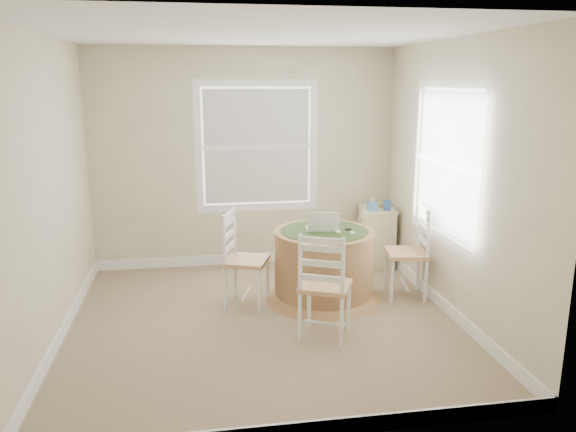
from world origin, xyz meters
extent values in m
cube|color=#8D7559|center=(0.00, 0.00, -0.01)|extent=(3.60, 3.60, 0.02)
cube|color=white|center=(0.00, 0.00, 2.61)|extent=(3.60, 3.60, 0.02)
cube|color=beige|center=(0.00, 1.81, 1.30)|extent=(3.60, 0.02, 2.60)
cube|color=beige|center=(0.00, -1.81, 1.30)|extent=(3.60, 0.02, 2.60)
cube|color=beige|center=(-1.81, 0.00, 1.30)|extent=(0.02, 3.60, 2.60)
cube|color=beige|center=(1.81, 0.00, 1.30)|extent=(0.02, 3.60, 2.60)
cube|color=white|center=(0.00, 1.79, 0.06)|extent=(3.60, 0.02, 0.12)
cube|color=white|center=(0.00, -1.79, 0.06)|extent=(3.60, 0.02, 0.12)
cube|color=white|center=(-1.79, 0.00, 0.06)|extent=(0.02, 3.60, 0.12)
cube|color=white|center=(1.79, 0.00, 0.06)|extent=(0.02, 3.60, 0.12)
cylinder|color=#986744|center=(0.69, 0.49, 0.40)|extent=(1.01, 1.01, 0.65)
cone|color=#986744|center=(0.69, 0.49, 0.04)|extent=(1.21, 1.21, 0.07)
cylinder|color=#986744|center=(0.69, 0.49, 0.72)|extent=(1.03, 1.03, 0.03)
cylinder|color=#2F461E|center=(0.69, 0.49, 0.73)|extent=(0.89, 0.89, 0.01)
cone|color=#2F461E|center=(0.69, 0.49, 0.68)|extent=(0.99, 0.99, 0.10)
cube|color=white|center=(0.68, 0.55, 0.73)|extent=(0.35, 0.26, 0.02)
cube|color=silver|center=(0.68, 0.55, 0.74)|extent=(0.28, 0.16, 0.00)
cube|color=black|center=(0.66, 0.41, 0.85)|extent=(0.32, 0.10, 0.21)
ellipsoid|color=white|center=(0.81, 0.42, 0.74)|extent=(0.07, 0.10, 0.03)
cube|color=#B7BABF|center=(0.95, 0.36, 0.73)|extent=(0.06, 0.09, 0.02)
cube|color=black|center=(0.93, 0.47, 0.74)|extent=(0.07, 0.06, 0.02)
cube|color=beige|center=(1.58, 1.50, 0.35)|extent=(0.43, 0.55, 0.69)
cube|color=beige|center=(1.58, 1.50, 0.70)|extent=(0.46, 0.58, 0.02)
cube|color=beige|center=(1.41, 1.52, 0.14)|extent=(0.06, 0.43, 0.15)
cube|color=beige|center=(1.41, 1.52, 0.35)|extent=(0.06, 0.43, 0.15)
cube|color=beige|center=(1.41, 1.52, 0.56)|extent=(0.06, 0.43, 0.15)
cube|color=#4E7EB3|center=(1.48, 1.38, 0.76)|extent=(0.13, 0.13, 0.10)
cube|color=gold|center=(1.63, 1.53, 0.74)|extent=(0.16, 0.12, 0.06)
cube|color=#34599C|center=(1.65, 1.38, 0.77)|extent=(0.09, 0.09, 0.12)
cylinder|color=beige|center=(1.57, 1.64, 0.76)|extent=(0.07, 0.07, 0.09)
camera|label=1|loc=(-0.57, -4.87, 2.21)|focal=35.00mm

